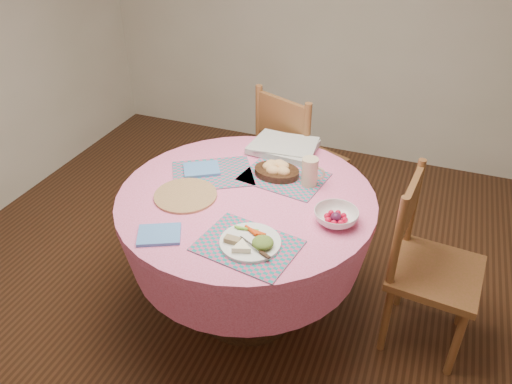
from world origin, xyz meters
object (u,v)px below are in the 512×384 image
(chair_right, at_px, (427,263))
(wicker_trivet, at_px, (186,195))
(dinner_plate, at_px, (251,242))
(chair_back, at_px, (295,158))
(bread_bowl, at_px, (277,169))
(latte_mug, at_px, (310,172))
(dining_table, at_px, (247,228))
(fruit_bowl, at_px, (336,217))

(chair_right, relative_size, wicker_trivet, 3.08)
(chair_right, height_order, dinner_plate, chair_right)
(chair_back, xyz_separation_m, bread_bowl, (0.08, -0.61, 0.27))
(latte_mug, bearing_deg, dining_table, -142.68)
(dining_table, relative_size, fruit_bowl, 4.93)
(latte_mug, bearing_deg, chair_back, 112.13)
(chair_right, distance_m, latte_mug, 0.70)
(dining_table, distance_m, chair_back, 0.83)
(dining_table, distance_m, wicker_trivet, 0.35)
(bread_bowl, bearing_deg, chair_right, -5.58)
(chair_back, distance_m, fruit_bowl, 1.03)
(chair_back, bearing_deg, dinner_plate, 121.20)
(chair_right, height_order, fruit_bowl, chair_right)
(bread_bowl, relative_size, latte_mug, 1.63)
(latte_mug, bearing_deg, fruit_bowl, -52.98)
(chair_right, bearing_deg, dinner_plate, 130.31)
(latte_mug, relative_size, fruit_bowl, 0.56)
(chair_back, distance_m, dinner_plate, 1.21)
(dinner_plate, xyz_separation_m, bread_bowl, (-0.09, 0.56, 0.02))
(wicker_trivet, xyz_separation_m, bread_bowl, (0.34, 0.33, 0.03))
(latte_mug, bearing_deg, dinner_plate, -99.95)
(latte_mug, bearing_deg, chair_right, -4.89)
(chair_right, distance_m, fruit_bowl, 0.55)
(dining_table, xyz_separation_m, bread_bowl, (0.08, 0.22, 0.23))
(chair_back, relative_size, fruit_bowl, 3.93)
(wicker_trivet, xyz_separation_m, fruit_bowl, (0.71, 0.05, 0.02))
(chair_right, xyz_separation_m, chair_back, (-0.87, 0.68, 0.03))
(chair_right, xyz_separation_m, latte_mug, (-0.61, 0.05, 0.35))
(chair_back, height_order, fruit_bowl, chair_back)
(bread_bowl, bearing_deg, fruit_bowl, -36.92)
(fruit_bowl, bearing_deg, bread_bowl, 143.08)
(bread_bowl, relative_size, fruit_bowl, 0.91)
(fruit_bowl, bearing_deg, wicker_trivet, -175.61)
(bread_bowl, xyz_separation_m, latte_mug, (0.18, -0.03, 0.04))
(dinner_plate, bearing_deg, fruit_bowl, 44.94)
(wicker_trivet, height_order, bread_bowl, bread_bowl)
(chair_right, bearing_deg, fruit_bowl, 121.37)
(wicker_trivet, relative_size, latte_mug, 2.13)
(wicker_trivet, bearing_deg, bread_bowl, 44.31)
(chair_back, bearing_deg, wicker_trivet, 97.58)
(dining_table, relative_size, bread_bowl, 5.39)
(bread_bowl, height_order, fruit_bowl, bread_bowl)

